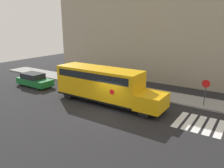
% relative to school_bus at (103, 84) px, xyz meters
% --- Properties ---
extents(ground_plane, '(60.00, 60.00, 0.00)m').
position_rel_school_bus_xyz_m(ground_plane, '(1.56, -1.73, -1.82)').
color(ground_plane, black).
extents(sidewalk_strip, '(44.00, 3.00, 0.15)m').
position_rel_school_bus_xyz_m(sidewalk_strip, '(1.56, 4.77, -1.74)').
color(sidewalk_strip, gray).
rests_on(sidewalk_strip, ground).
extents(building_backdrop, '(32.00, 4.00, 12.21)m').
position_rel_school_bus_xyz_m(building_backdrop, '(1.56, 11.27, 4.29)').
color(building_backdrop, '#9E937F').
rests_on(building_backdrop, ground).
extents(crosswalk_stripes, '(3.30, 3.20, 0.01)m').
position_rel_school_bus_xyz_m(crosswalk_stripes, '(8.50, 0.27, -1.81)').
color(crosswalk_stripes, white).
rests_on(crosswalk_stripes, ground).
extents(school_bus, '(10.48, 2.57, 3.21)m').
position_rel_school_bus_xyz_m(school_bus, '(0.00, 0.00, 0.00)').
color(school_bus, '#EAA80F').
rests_on(school_bus, ground).
extents(parked_car, '(4.53, 1.83, 1.54)m').
position_rel_school_bus_xyz_m(parked_car, '(-9.88, -0.04, -1.06)').
color(parked_car, '#196B2D').
rests_on(parked_car, ground).
extents(stop_sign, '(0.67, 0.10, 2.48)m').
position_rel_school_bus_xyz_m(stop_sign, '(8.01, 3.92, -0.19)').
color(stop_sign, '#38383A').
rests_on(stop_sign, ground).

